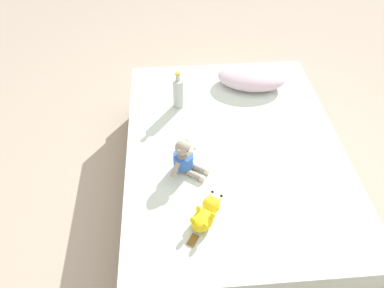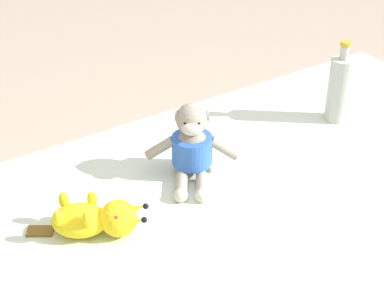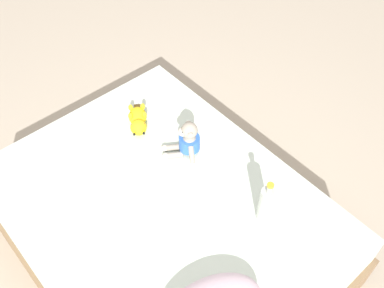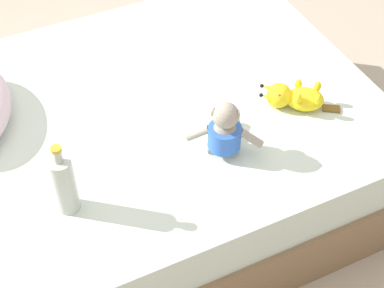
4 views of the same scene
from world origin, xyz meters
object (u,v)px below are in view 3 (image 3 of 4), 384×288
plush_monkey (188,141)px  glass_bottle (266,204)px  bed (164,227)px

plush_monkey → glass_bottle: size_ratio=0.88×
plush_monkey → glass_bottle: glass_bottle is taller
bed → glass_bottle: glass_bottle is taller
bed → glass_bottle: (-0.35, 0.42, 0.37)m
bed → plush_monkey: bearing=-151.8°
plush_monkey → bed: bearing=28.2°
bed → glass_bottle: 0.66m
bed → glass_bottle: size_ratio=6.54×
bed → plush_monkey: (-0.34, -0.18, 0.35)m
bed → glass_bottle: bearing=129.8°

